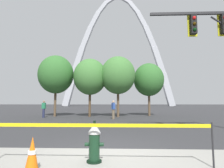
# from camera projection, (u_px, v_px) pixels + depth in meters

# --- Properties ---
(ground_plane) EXTENTS (240.00, 240.00, 0.00)m
(ground_plane) POSITION_uv_depth(u_px,v_px,m) (109.00, 150.00, 5.55)
(ground_plane) COLOR #333335
(fire_hydrant) EXTENTS (0.46, 0.48, 0.99)m
(fire_hydrant) POSITION_uv_depth(u_px,v_px,m) (94.00, 142.00, 4.47)
(fire_hydrant) COLOR black
(fire_hydrant) RESTS_ON ground
(caution_tape_barrier) EXTENTS (5.11, 0.07, 0.99)m
(caution_tape_barrier) POSITION_uv_depth(u_px,v_px,m) (98.00, 136.00, 4.19)
(caution_tape_barrier) COLOR #232326
(caution_tape_barrier) RESTS_ON ground
(traffic_cone_by_hydrant) EXTENTS (0.36, 0.36, 0.73)m
(traffic_cone_by_hydrant) POSITION_uv_depth(u_px,v_px,m) (32.00, 155.00, 3.79)
(traffic_cone_by_hydrant) COLOR black
(traffic_cone_by_hydrant) RESTS_ON ground
(monument_arch) EXTENTS (42.46, 2.26, 44.07)m
(monument_arch) POSITION_uv_depth(u_px,v_px,m) (118.00, 56.00, 71.52)
(monument_arch) COLOR #B2B5BC
(monument_arch) RESTS_ON ground
(tree_far_left) EXTENTS (3.58, 3.58, 6.27)m
(tree_far_left) POSITION_uv_depth(u_px,v_px,m) (56.00, 75.00, 19.08)
(tree_far_left) COLOR brown
(tree_far_left) RESTS_ON ground
(tree_left_mid) EXTENTS (3.35, 3.35, 5.86)m
(tree_left_mid) POSITION_uv_depth(u_px,v_px,m) (90.00, 77.00, 18.76)
(tree_left_mid) COLOR brown
(tree_left_mid) RESTS_ON ground
(tree_center_left) EXTENTS (3.45, 3.45, 6.04)m
(tree_center_left) POSITION_uv_depth(u_px,v_px,m) (118.00, 75.00, 18.51)
(tree_center_left) COLOR brown
(tree_center_left) RESTS_ON ground
(tree_center_right) EXTENTS (3.23, 3.23, 5.65)m
(tree_center_right) POSITION_uv_depth(u_px,v_px,m) (149.00, 80.00, 19.91)
(tree_center_right) COLOR brown
(tree_center_right) RESTS_ON ground
(pedestrian_walking_left) EXTENTS (0.34, 0.39, 1.59)m
(pedestrian_walking_left) POSITION_uv_depth(u_px,v_px,m) (113.00, 110.00, 15.84)
(pedestrian_walking_left) COLOR brown
(pedestrian_walking_left) RESTS_ON ground
(pedestrian_standing_center) EXTENTS (0.37, 0.25, 1.59)m
(pedestrian_standing_center) POSITION_uv_depth(u_px,v_px,m) (44.00, 109.00, 17.43)
(pedestrian_standing_center) COLOR #232847
(pedestrian_standing_center) RESTS_ON ground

